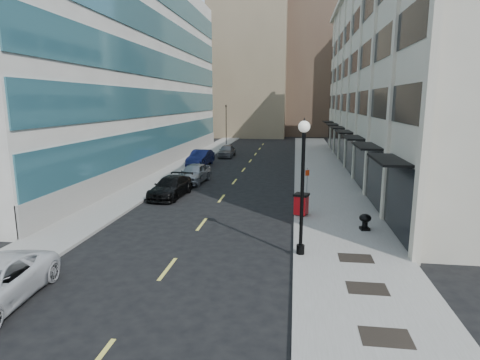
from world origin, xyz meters
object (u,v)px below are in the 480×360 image
(car_blue_sedan, at_px, (200,158))
(urn_planter, at_px, (365,220))
(trash_bin, at_px, (301,203))
(traffic_signal, at_px, (226,107))
(sign_post, at_px, (307,180))
(car_silver_sedan, at_px, (194,173))
(lamppost, at_px, (303,176))
(car_grey_sedan, at_px, (227,151))
(car_black_pickup, at_px, (171,187))

(car_blue_sedan, xyz_separation_m, urn_planter, (13.40, -20.24, -0.15))
(urn_planter, bearing_deg, car_blue_sedan, 123.51)
(car_blue_sedan, distance_m, trash_bin, 20.60)
(urn_planter, bearing_deg, traffic_signal, 109.31)
(sign_post, relative_size, urn_planter, 2.76)
(car_silver_sedan, relative_size, trash_bin, 3.68)
(sign_post, height_order, urn_planter, sign_post)
(car_silver_sedan, bearing_deg, lamppost, -55.46)
(car_grey_sedan, bearing_deg, lamppost, -73.94)
(car_grey_sedan, bearing_deg, sign_post, -67.03)
(lamppost, height_order, urn_planter, lamppost)
(car_silver_sedan, relative_size, sign_post, 2.02)
(traffic_signal, distance_m, sign_post, 36.97)
(lamppost, xyz_separation_m, urn_planter, (3.30, 3.76, -2.92))
(traffic_signal, relative_size, car_black_pickup, 1.42)
(traffic_signal, xyz_separation_m, trash_bin, (10.90, -37.90, -4.89))
(car_black_pickup, distance_m, trash_bin, 9.83)
(car_black_pickup, relative_size, trash_bin, 3.88)
(urn_planter, bearing_deg, trash_bin, 143.85)
(sign_post, bearing_deg, lamppost, -116.87)
(lamppost, bearing_deg, traffic_signal, 103.79)
(traffic_signal, distance_m, car_grey_sedan, 14.11)
(trash_bin, bearing_deg, car_blue_sedan, 137.96)
(car_silver_sedan, relative_size, car_blue_sedan, 0.95)
(traffic_signal, bearing_deg, car_blue_sedan, -88.00)
(car_black_pickup, bearing_deg, car_silver_sedan, 90.33)
(car_blue_sedan, relative_size, trash_bin, 3.89)
(traffic_signal, relative_size, lamppost, 1.20)
(trash_bin, bearing_deg, traffic_signal, 124.33)
(traffic_signal, relative_size, car_blue_sedan, 1.42)
(car_black_pickup, distance_m, car_silver_sedan, 5.15)
(lamppost, distance_m, sign_post, 9.24)
(car_black_pickup, distance_m, car_grey_sedan, 21.00)
(urn_planter, bearing_deg, sign_post, 118.12)
(sign_post, distance_m, urn_planter, 6.05)
(car_grey_sedan, distance_m, urn_planter, 29.69)
(car_black_pickup, distance_m, urn_planter, 13.73)
(traffic_signal, relative_size, car_grey_sedan, 1.63)
(car_blue_sedan, bearing_deg, car_grey_sedan, 81.40)
(trash_bin, height_order, sign_post, sign_post)
(traffic_signal, bearing_deg, car_grey_sedan, -79.97)
(traffic_signal, height_order, sign_post, traffic_signal)
(lamppost, relative_size, urn_planter, 6.97)
(car_blue_sedan, relative_size, urn_planter, 5.88)
(urn_planter, bearing_deg, lamppost, -131.27)
(car_grey_sedan, height_order, urn_planter, car_grey_sedan)
(lamppost, bearing_deg, trash_bin, 89.06)
(trash_bin, bearing_deg, car_black_pickup, 174.91)
(car_silver_sedan, distance_m, car_grey_sedan, 15.86)
(car_blue_sedan, bearing_deg, lamppost, -62.90)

